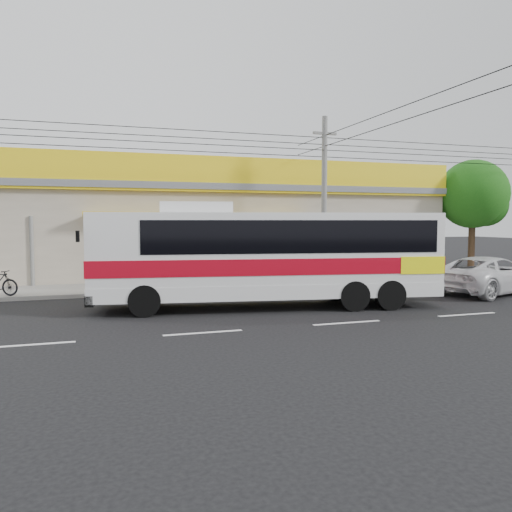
{
  "coord_description": "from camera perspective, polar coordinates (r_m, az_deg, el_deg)",
  "views": [
    {
      "loc": [
        -6.5,
        -14.58,
        2.78
      ],
      "look_at": [
        -1.17,
        2.0,
        1.57
      ],
      "focal_mm": 35.0,
      "sensor_mm": 36.0,
      "label": 1
    }
  ],
  "objects": [
    {
      "name": "motorbike_red",
      "position": [
        20.51,
        -12.88,
        -2.07
      ],
      "size": [
        2.02,
        1.23,
        1.0
      ],
      "primitive_type": "imported",
      "rotation": [
        0.0,
        0.0,
        1.25
      ],
      "color": "maroon",
      "rests_on": "sidewalk"
    },
    {
      "name": "utility_pole",
      "position": [
        22.39,
        7.85,
        12.33
      ],
      "size": [
        34.0,
        14.0,
        7.33
      ],
      "color": "#61615F",
      "rests_on": "ground"
    },
    {
      "name": "storefront_building",
      "position": [
        26.92,
        -3.87,
        2.96
      ],
      "size": [
        22.6,
        9.2,
        5.7
      ],
      "color": "gray",
      "rests_on": "ground"
    },
    {
      "name": "ground",
      "position": [
        16.2,
        6.14,
        -5.92
      ],
      "size": [
        120.0,
        120.0,
        0.0
      ],
      "primitive_type": "plane",
      "color": "black",
      "rests_on": "ground"
    },
    {
      "name": "sidewalk",
      "position": [
        21.75,
        -0.3,
        -3.16
      ],
      "size": [
        30.0,
        3.2,
        0.15
      ],
      "primitive_type": "cube",
      "color": "gray",
      "rests_on": "ground"
    },
    {
      "name": "white_car",
      "position": [
        21.24,
        25.15,
        -1.98
      ],
      "size": [
        5.59,
        3.73,
        1.43
      ],
      "primitive_type": "imported",
      "rotation": [
        0.0,
        0.0,
        1.86
      ],
      "color": "silver",
      "rests_on": "ground"
    },
    {
      "name": "lane_markings",
      "position": [
        14.0,
        10.33,
        -7.54
      ],
      "size": [
        50.0,
        0.12,
        0.01
      ],
      "primitive_type": null,
      "color": "silver",
      "rests_on": "ground"
    },
    {
      "name": "tree_far",
      "position": [
        29.35,
        23.79,
        6.24
      ],
      "size": [
        3.66,
        3.66,
        6.07
      ],
      "color": "black",
      "rests_on": "ground"
    },
    {
      "name": "coach_bus",
      "position": [
        16.01,
        1.96,
        0.49
      ],
      "size": [
        11.18,
        4.02,
        3.37
      ],
      "rotation": [
        0.0,
        0.0,
        -0.16
      ],
      "color": "silver",
      "rests_on": "ground"
    }
  ]
}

